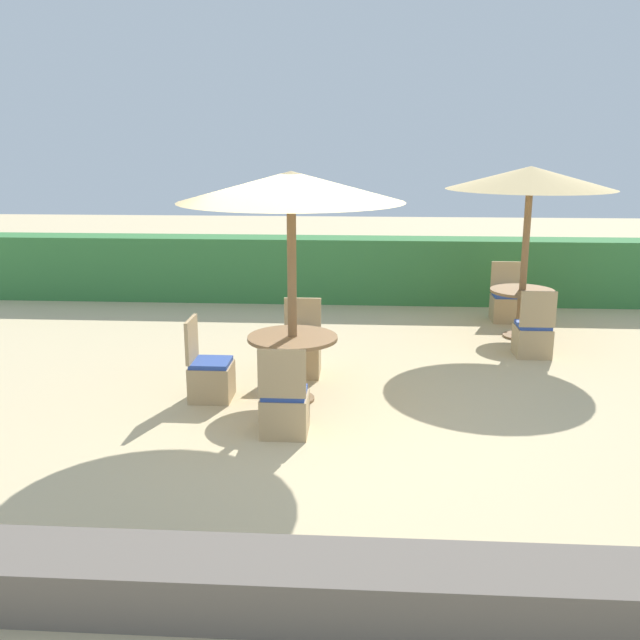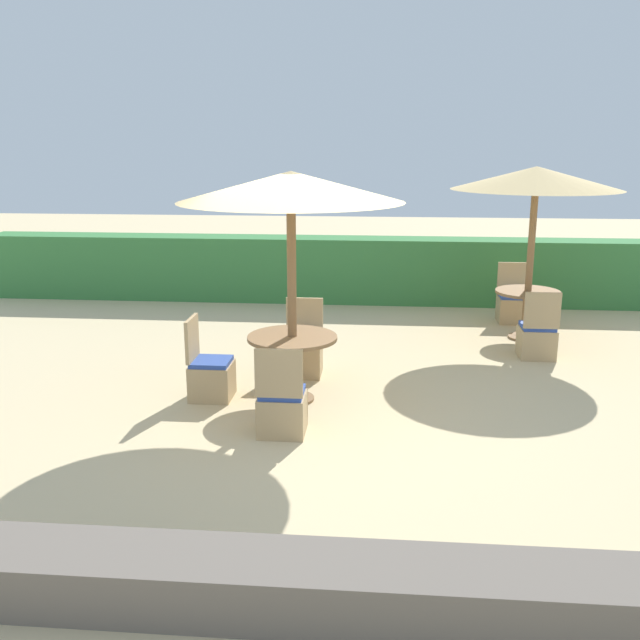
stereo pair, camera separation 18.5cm
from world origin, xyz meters
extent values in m
plane|color=#D1BA8C|center=(0.00, 0.00, 0.00)|extent=(40.00, 40.00, 0.00)
cube|color=#387A3D|center=(0.00, 5.56, 0.57)|extent=(13.00, 0.70, 1.15)
cube|color=#6B6056|center=(0.00, -3.21, 0.18)|extent=(10.00, 0.56, 0.36)
cylinder|color=olive|center=(2.79, 3.31, 1.20)|extent=(0.10, 0.10, 2.40)
cone|color=tan|center=(2.79, 3.31, 2.32)|extent=(2.37, 2.37, 0.32)
cylinder|color=olive|center=(2.79, 3.31, 0.01)|extent=(0.48, 0.48, 0.03)
cylinder|color=olive|center=(2.79, 3.31, 0.34)|extent=(0.12, 0.12, 0.67)
cylinder|color=olive|center=(2.79, 3.31, 0.69)|extent=(0.93, 0.93, 0.04)
cube|color=tan|center=(2.76, 2.37, 0.20)|extent=(0.46, 0.46, 0.40)
cube|color=#2D4CA8|center=(2.76, 2.37, 0.43)|extent=(0.42, 0.42, 0.05)
cube|color=tan|center=(2.76, 2.16, 0.69)|extent=(0.46, 0.04, 0.48)
cube|color=tan|center=(2.76, 4.27, 0.20)|extent=(0.46, 0.46, 0.40)
cube|color=#2D4CA8|center=(2.76, 4.27, 0.43)|extent=(0.42, 0.42, 0.05)
cube|color=tan|center=(2.76, 4.48, 0.69)|extent=(0.46, 0.04, 0.48)
cylinder|color=olive|center=(-0.30, 0.48, 1.22)|extent=(0.10, 0.10, 2.45)
cone|color=tan|center=(-0.30, 0.48, 2.37)|extent=(2.41, 2.41, 0.32)
cylinder|color=olive|center=(-0.30, 0.48, 0.01)|extent=(0.48, 0.48, 0.03)
cylinder|color=olive|center=(-0.30, 0.48, 0.35)|extent=(0.12, 0.12, 0.70)
cylinder|color=olive|center=(-0.30, 0.48, 0.72)|extent=(1.00, 1.00, 0.04)
cube|color=tan|center=(-0.28, -0.45, 0.20)|extent=(0.46, 0.46, 0.40)
cube|color=#2D4CA8|center=(-0.28, -0.45, 0.43)|extent=(0.42, 0.42, 0.05)
cube|color=tan|center=(-0.28, -0.66, 0.69)|extent=(0.46, 0.04, 0.48)
cube|color=tan|center=(-1.21, 0.46, 0.20)|extent=(0.46, 0.46, 0.40)
cube|color=#2D4CA8|center=(-1.21, 0.46, 0.43)|extent=(0.42, 0.42, 0.05)
cube|color=tan|center=(-1.42, 0.46, 0.69)|extent=(0.04, 0.46, 0.48)
cube|color=tan|center=(-0.28, 1.37, 0.20)|extent=(0.46, 0.46, 0.40)
cube|color=#2D4CA8|center=(-0.28, 1.37, 0.43)|extent=(0.42, 0.42, 0.05)
cube|color=tan|center=(-0.28, 1.58, 0.69)|extent=(0.46, 0.04, 0.48)
camera|label=1|loc=(0.49, -7.04, 2.85)|focal=40.00mm
camera|label=2|loc=(0.67, -7.02, 2.85)|focal=40.00mm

